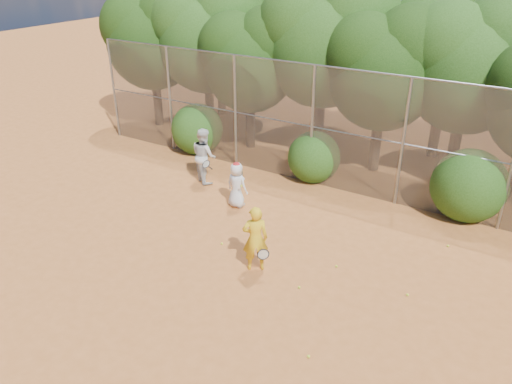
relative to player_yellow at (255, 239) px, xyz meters
The scene contains 23 objects.
ground 1.12m from the player_yellow, 97.21° to the right, with size 80.00×80.00×0.00m, color #AB5B26.
fence_back 5.45m from the player_yellow, 92.22° to the left, with size 20.05×0.09×4.03m.
tree_0 12.42m from the player_yellow, 142.35° to the left, with size 4.38×3.81×6.00m.
tree_1 11.04m from the player_yellow, 131.82° to the left, with size 4.64×4.03×6.35m.
tree_2 8.89m from the player_yellow, 122.39° to the left, with size 3.99×3.47×5.47m.
tree_3 9.11m from the player_yellow, 103.94° to the left, with size 4.89×4.26×6.70m.
tree_4 8.10m from the player_yellow, 86.46° to the left, with size 4.19×3.64×5.73m.
tree_5 9.42m from the player_yellow, 70.42° to the left, with size 4.51×3.92×6.17m.
tree_9 13.40m from the player_yellow, 128.31° to the left, with size 4.83×4.20×6.62m.
tree_10 11.42m from the player_yellow, 106.26° to the left, with size 5.15×4.48×7.06m.
tree_11 10.67m from the player_yellow, 78.79° to the left, with size 4.64×4.03×6.35m.
bush_0 8.28m from the player_yellow, 137.31° to the left, with size 2.00×2.00×2.00m, color #1D4210.
bush_1 5.72m from the player_yellow, 100.95° to the left, with size 1.80×1.80×1.80m, color #1D4210.
bush_2 6.85m from the player_yellow, 55.12° to the left, with size 2.20×2.20×2.20m, color #1D4210.
player_yellow is the anchor object (origin of this frame).
player_teen 3.41m from the player_yellow, 131.10° to the left, with size 0.73×0.50×1.47m.
player_white 5.48m from the player_yellow, 139.91° to the left, with size 1.16×1.08×1.89m.
ball_0 1.58m from the player_yellow, ahead, with size 0.07×0.07×0.07m, color #C3D025.
ball_1 2.22m from the player_yellow, 32.44° to the left, with size 0.07×0.07×0.07m, color #C3D025.
ball_2 3.33m from the player_yellow, 39.35° to the right, with size 0.07×0.07×0.07m, color #C3D025.
ball_3 3.81m from the player_yellow, 14.06° to the left, with size 0.07×0.07×0.07m, color #C3D025.
ball_4 1.66m from the player_yellow, 161.00° to the left, with size 0.07×0.07×0.07m, color #C3D025.
ball_5 5.37m from the player_yellow, 42.16° to the left, with size 0.07×0.07×0.07m, color #C3D025.
Camera 1 is at (5.54, -8.19, 7.36)m, focal length 35.00 mm.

